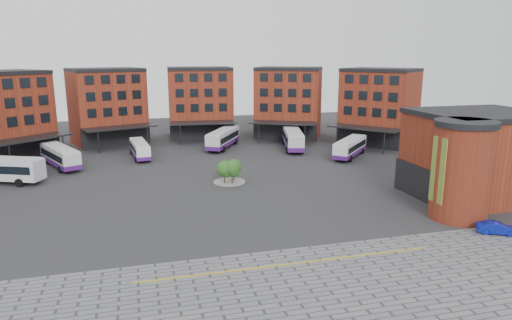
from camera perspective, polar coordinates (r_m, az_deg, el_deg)
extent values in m
plane|color=#28282B|center=(51.52, -2.87, -6.50)|extent=(160.00, 160.00, 0.00)
cube|color=slate|center=(33.04, 9.16, -18.62)|extent=(50.00, 22.00, 0.02)
cube|color=gold|center=(39.53, 4.38, -12.81)|extent=(26.00, 0.15, 0.02)
cube|color=maroon|center=(87.76, -28.99, 4.77)|extent=(16.35, 16.13, 14.00)
cube|color=black|center=(84.29, -27.05, 1.24)|extent=(10.00, 9.07, 4.00)
cube|color=black|center=(83.11, -27.50, 6.08)|extent=(8.60, 7.77, 8.00)
cube|color=black|center=(81.93, -26.37, 2.43)|extent=(12.61, 11.97, 0.25)
cylinder|color=black|center=(78.57, -28.38, 0.32)|extent=(0.20, 0.20, 4.00)
cylinder|color=black|center=(83.13, -22.92, 1.49)|extent=(0.20, 0.20, 4.00)
cube|color=maroon|center=(94.67, -18.07, 6.26)|extent=(15.55, 13.69, 14.00)
cube|color=black|center=(90.75, -17.00, 2.87)|extent=(12.45, 4.71, 4.00)
cube|color=black|center=(94.15, -18.39, 10.67)|extent=(15.65, 13.97, 0.60)
cube|color=black|center=(89.62, -17.27, 7.38)|extent=(10.87, 3.87, 8.00)
cube|color=black|center=(88.21, -16.64, 3.93)|extent=(13.72, 8.39, 0.25)
cylinder|color=black|center=(85.61, -19.09, 2.13)|extent=(0.20, 0.20, 4.00)
cylinder|color=black|center=(88.28, -13.38, 2.81)|extent=(0.20, 0.20, 4.00)
cube|color=maroon|center=(97.83, -7.01, 7.01)|extent=(13.67, 10.88, 14.00)
cube|color=black|center=(93.71, -6.72, 3.66)|extent=(13.00, 1.41, 4.00)
cube|color=black|center=(97.33, -7.13, 11.29)|extent=(13.69, 11.18, 0.60)
cube|color=black|center=(92.61, -6.83, 8.04)|extent=(11.42, 0.95, 8.00)
cube|color=black|center=(91.08, -6.65, 4.67)|extent=(13.28, 5.30, 0.25)
cylinder|color=black|center=(89.42, -9.44, 3.12)|extent=(0.20, 0.20, 4.00)
cylinder|color=black|center=(90.07, -3.64, 3.34)|extent=(0.20, 0.20, 4.00)
cube|color=maroon|center=(97.12, 4.10, 7.03)|extent=(16.12, 14.81, 14.00)
cube|color=black|center=(93.04, 3.62, 3.66)|extent=(11.81, 6.35, 4.00)
cube|color=black|center=(96.62, 4.17, 11.34)|extent=(16.26, 15.08, 0.60)
cube|color=black|center=(91.93, 3.66, 8.07)|extent=(10.26, 5.33, 8.00)
cube|color=black|center=(90.43, 3.41, 4.67)|extent=(13.58, 9.82, 0.25)
cylinder|color=black|center=(89.81, 0.34, 3.34)|extent=(0.20, 0.20, 4.00)
cylinder|color=black|center=(88.41, 6.13, 3.11)|extent=(0.20, 0.20, 4.00)
cube|color=maroon|center=(92.56, 15.15, 6.31)|extent=(16.02, 16.39, 14.00)
cube|color=black|center=(88.77, 13.86, 2.84)|extent=(8.74, 10.28, 4.00)
cube|color=black|center=(92.03, 15.42, 10.82)|extent=(16.25, 16.58, 0.60)
cube|color=black|center=(87.63, 14.07, 7.46)|extent=(7.47, 8.86, 8.00)
cube|color=black|center=(86.29, 13.36, 3.93)|extent=(11.73, 12.79, 0.25)
cylinder|color=black|center=(86.77, 10.06, 2.79)|extent=(0.20, 0.20, 4.00)
cylinder|color=black|center=(83.39, 15.71, 2.08)|extent=(0.20, 0.20, 4.00)
cube|color=maroon|center=(61.75, 25.89, 0.32)|extent=(14.00, 12.00, 10.00)
cube|color=black|center=(60.92, 26.38, 5.18)|extent=(14.40, 12.40, 0.60)
cube|color=black|center=(58.14, 20.25, -2.95)|extent=(0.40, 12.00, 4.00)
cylinder|color=maroon|center=(52.86, 24.27, -1.50)|extent=(6.00, 6.00, 10.00)
cylinder|color=black|center=(51.88, 24.82, 4.17)|extent=(6.40, 6.40, 0.60)
cube|color=orange|center=(50.98, 21.78, -1.20)|extent=(0.12, 2.20, 7.00)
cylinder|color=gray|center=(63.09, -3.35, -2.74)|extent=(4.40, 4.40, 0.12)
cylinder|color=#332114|center=(62.19, -3.97, -2.31)|extent=(0.14, 0.14, 1.53)
sphere|color=#1B501A|center=(61.83, -3.99, -1.08)|extent=(2.18, 2.18, 2.18)
sphere|color=#1B501A|center=(61.84, -3.78, -1.51)|extent=(1.52, 1.52, 1.52)
cylinder|color=#332114|center=(63.63, -2.76, -1.97)|extent=(0.14, 0.14, 1.46)
sphere|color=#1B501A|center=(63.30, -2.78, -0.82)|extent=(2.06, 2.06, 2.06)
sphere|color=#1B501A|center=(63.31, -2.57, -1.22)|extent=(1.44, 1.44, 1.44)
cylinder|color=#332114|center=(61.98, -3.00, -2.31)|extent=(0.14, 0.14, 1.61)
sphere|color=#1B501A|center=(61.61, -3.01, -1.00)|extent=(2.08, 2.08, 2.08)
sphere|color=#1B501A|center=(61.63, -2.80, -1.46)|extent=(1.46, 1.46, 1.46)
cylinder|color=black|center=(68.36, -27.50, -2.55)|extent=(1.18, 0.76, 1.14)
cylinder|color=black|center=(70.59, -26.17, -1.95)|extent=(1.18, 0.76, 1.14)
cube|color=silver|center=(77.12, -23.29, 0.51)|extent=(7.30, 11.57, 2.57)
cube|color=black|center=(77.08, -23.30, 0.65)|extent=(6.96, 10.76, 1.00)
cube|color=silver|center=(76.86, -23.38, 1.49)|extent=(7.01, 11.11, 0.13)
cube|color=black|center=(82.43, -24.48, 1.33)|extent=(2.07, 1.06, 1.16)
cube|color=#4A1870|center=(77.31, -23.23, -0.15)|extent=(7.36, 11.62, 0.74)
cylinder|color=black|center=(80.54, -24.87, -0.11)|extent=(0.73, 1.08, 1.05)
cylinder|color=black|center=(81.22, -23.10, 0.16)|extent=(0.73, 1.08, 1.05)
cylinder|color=black|center=(73.58, -23.32, -1.13)|extent=(0.73, 1.08, 1.05)
cylinder|color=black|center=(74.33, -21.39, -0.82)|extent=(0.73, 1.08, 1.05)
cube|color=white|center=(79.88, -14.33, 1.40)|extent=(3.40, 10.08, 2.20)
cube|color=black|center=(79.85, -14.34, 1.51)|extent=(3.37, 9.30, 0.85)
cube|color=silver|center=(79.66, -14.38, 2.20)|extent=(3.27, 9.67, 0.11)
cube|color=black|center=(84.56, -14.78, 2.15)|extent=(1.91, 0.35, 0.99)
cube|color=#4A1870|center=(80.04, -14.30, 0.85)|extent=(3.45, 10.12, 0.63)
cylinder|color=black|center=(83.07, -15.34, 0.97)|extent=(0.37, 0.92, 0.90)
cylinder|color=black|center=(83.32, -13.81, 1.10)|extent=(0.37, 0.92, 0.90)
cylinder|color=black|center=(76.92, -14.80, 0.05)|extent=(0.37, 0.92, 0.90)
cylinder|color=black|center=(77.20, -13.15, 0.19)|extent=(0.37, 0.92, 0.90)
cube|color=silver|center=(85.79, -4.14, 2.80)|extent=(8.25, 11.84, 2.68)
cube|color=black|center=(85.76, -4.14, 2.93)|extent=(7.84, 11.03, 1.04)
cube|color=silver|center=(85.56, -4.16, 3.72)|extent=(7.92, 11.37, 0.13)
cube|color=black|center=(91.30, -2.97, 3.61)|extent=(2.09, 1.24, 1.20)
cube|color=#4A1870|center=(85.97, -4.13, 2.18)|extent=(8.31, 11.90, 0.77)
cylinder|color=black|center=(90.07, -4.18, 2.40)|extent=(0.82, 1.12, 1.09)
cylinder|color=black|center=(89.25, -2.51, 2.32)|extent=(0.82, 1.12, 1.09)
cylinder|color=black|center=(82.94, -5.86, 1.43)|extent=(0.82, 1.12, 1.09)
cylinder|color=black|center=(82.05, -4.07, 1.34)|extent=(0.82, 1.12, 1.09)
cube|color=silver|center=(84.95, 4.63, 2.76)|extent=(5.75, 12.93, 2.81)
cube|color=black|center=(84.92, 4.63, 2.89)|extent=(5.57, 11.96, 1.09)
cube|color=silver|center=(84.70, 4.65, 3.73)|extent=(5.52, 12.41, 0.14)
cube|color=black|center=(90.99, 4.24, 3.62)|extent=(2.40, 0.69, 1.26)
cube|color=#4A1870|center=(85.14, 4.62, 2.09)|extent=(5.80, 12.98, 0.80)
cylinder|color=black|center=(89.04, 3.44, 2.30)|extent=(0.60, 1.19, 1.15)
cylinder|color=black|center=(89.31, 5.27, 2.30)|extent=(0.60, 1.19, 1.15)
cylinder|color=black|center=(81.16, 3.88, 1.23)|extent=(0.60, 1.19, 1.15)
cylinder|color=black|center=(81.46, 5.89, 1.23)|extent=(0.60, 1.19, 1.15)
cube|color=white|center=(79.61, 11.67, 1.64)|extent=(9.43, 9.81, 2.47)
cube|color=black|center=(79.57, 11.68, 1.76)|extent=(8.86, 9.20, 0.96)
cube|color=silver|center=(79.37, 11.72, 2.55)|extent=(9.05, 9.41, 0.12)
cube|color=black|center=(84.70, 12.76, 2.43)|extent=(1.64, 1.55, 1.11)
cube|color=#4A1870|center=(79.78, 11.65, 1.02)|extent=(9.48, 9.86, 0.71)
cylinder|color=black|center=(83.55, 11.52, 1.28)|extent=(0.91, 0.94, 1.01)
cylinder|color=black|center=(82.87, 13.18, 1.11)|extent=(0.91, 0.94, 1.01)
cylinder|color=black|center=(76.93, 9.96, 0.34)|extent=(0.91, 0.94, 1.01)
cylinder|color=black|center=(76.20, 11.75, 0.13)|extent=(0.91, 0.94, 1.01)
imported|color=#0B1997|center=(51.10, 27.91, -7.52)|extent=(3.91, 2.84, 1.23)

